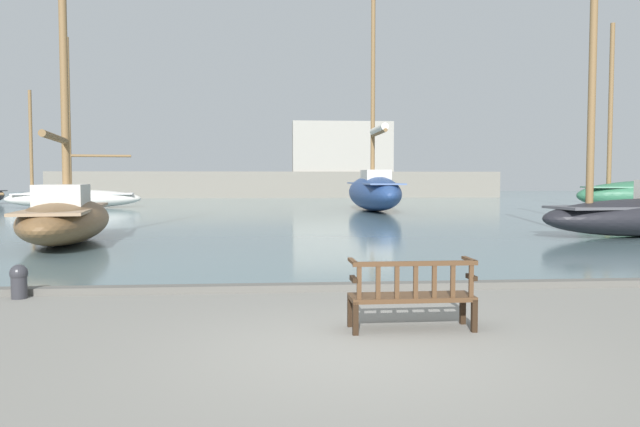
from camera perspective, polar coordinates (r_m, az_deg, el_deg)
ground_plane at (r=7.25m, az=3.15°, el=-12.44°), size 160.00×160.00×0.00m
harbor_water at (r=50.96m, az=-3.65°, el=1.07°), size 100.00×80.00×0.08m
quay_edge_kerb at (r=10.98m, az=0.37°, el=-6.73°), size 40.00×0.30×0.12m
park_bench at (r=8.18m, az=8.40°, el=-7.29°), size 1.61×0.55×0.92m
sailboat_centre_channel at (r=42.33m, az=-21.61°, el=1.48°), size 9.61×3.17×10.67m
sailboat_mid_port at (r=19.70m, az=-22.21°, el=-0.15°), size 3.44×7.97×9.67m
sailboat_far_starboard at (r=36.56m, az=4.90°, el=2.20°), size 2.59×13.25×15.97m
mooring_bollard at (r=11.32m, az=-25.82°, el=-5.48°), size 0.29×0.29×0.56m
far_breakwater at (r=60.70m, az=-2.30°, el=3.53°), size 43.40×2.40×7.47m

